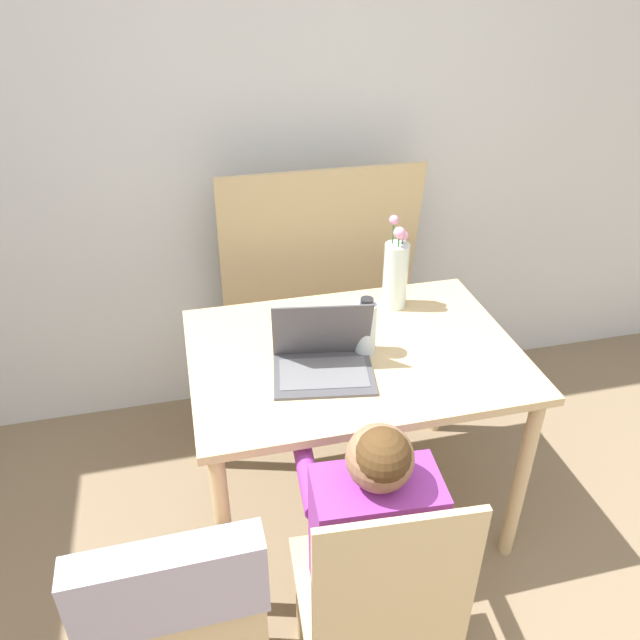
{
  "coord_description": "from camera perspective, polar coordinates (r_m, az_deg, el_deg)",
  "views": [
    {
      "loc": [
        -0.26,
        -0.3,
        1.96
      ],
      "look_at": [
        0.13,
        1.3,
        0.93
      ],
      "focal_mm": 35.0,
      "sensor_mm": 36.0,
      "label": 1
    }
  ],
  "objects": [
    {
      "name": "chair_occupied",
      "position": [
        1.78,
        5.32,
        -24.5
      ],
      "size": [
        0.43,
        0.43,
        0.94
      ],
      "rotation": [
        0.0,
        0.0,
        3.07
      ],
      "color": "#D6B784",
      "rests_on": "ground_plane"
    },
    {
      "name": "laptop",
      "position": [
        2.0,
        0.26,
        -3.3
      ],
      "size": [
        0.35,
        0.29,
        0.23
      ],
      "rotation": [
        0.0,
        0.0,
        -0.16
      ],
      "color": "#4C4C51",
      "rests_on": "dining_table"
    },
    {
      "name": "dining_table",
      "position": [
        2.18,
        3.06,
        -4.82
      ],
      "size": [
        1.11,
        0.8,
        0.75
      ],
      "color": "#D6B784",
      "rests_on": "ground_plane"
    },
    {
      "name": "water_bottle",
      "position": [
        2.07,
        4.21,
        -0.69
      ],
      "size": [
        0.07,
        0.07,
        0.21
      ],
      "color": "silver",
      "rests_on": "dining_table"
    },
    {
      "name": "flower_vase",
      "position": [
        2.33,
        6.93,
        4.34
      ],
      "size": [
        0.09,
        0.09,
        0.36
      ],
      "color": "silver",
      "rests_on": "dining_table"
    },
    {
      "name": "cardboard_panel",
      "position": [
        2.81,
        -0.09,
        2.62
      ],
      "size": [
        0.86,
        0.18,
        1.18
      ],
      "color": "tan",
      "rests_on": "ground_plane"
    },
    {
      "name": "person_seated",
      "position": [
        1.73,
        4.51,
        -18.32
      ],
      "size": [
        0.35,
        0.44,
        1.02
      ],
      "rotation": [
        0.0,
        0.0,
        3.07
      ],
      "color": "purple",
      "rests_on": "ground_plane"
    },
    {
      "name": "wall_back",
      "position": [
        2.64,
        -7.64,
        15.97
      ],
      "size": [
        6.4,
        0.05,
        2.5
      ],
      "color": "silver",
      "rests_on": "ground_plane"
    },
    {
      "name": "chair_spare",
      "position": [
        1.6,
        -12.69,
        -25.13
      ],
      "size": [
        0.41,
        0.44,
        0.95
      ],
      "rotation": [
        0.0,
        0.0,
        3.15
      ],
      "color": "#D6B784",
      "rests_on": "ground_plane"
    }
  ]
}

